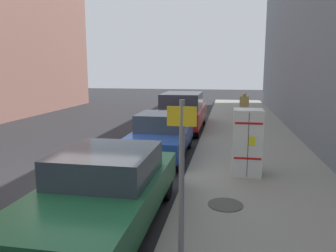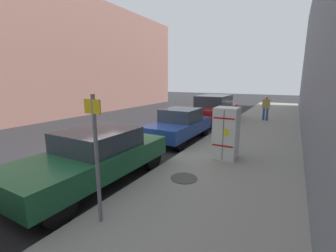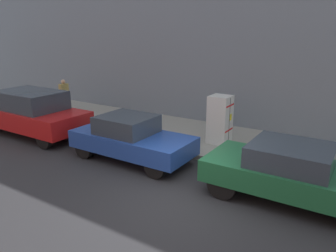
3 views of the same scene
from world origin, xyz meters
name	(u,v)px [view 1 (image 1 of 3)]	position (x,y,z in m)	size (l,w,h in m)	color
ground_plane	(85,180)	(0.00, 0.00, 0.00)	(80.00, 80.00, 0.00)	#28282B
sidewalk_slab	(263,187)	(-4.49, 0.00, 0.08)	(3.82, 44.00, 0.17)	gray
discarded_refrigerator	(247,142)	(-4.12, -0.72, 1.01)	(0.73, 0.71, 1.68)	silver
manhole_cover	(225,205)	(-3.62, 1.39, 0.18)	(0.70, 0.70, 0.02)	#47443F
street_sign_post	(182,180)	(-3.06, 3.77, 1.47)	(0.36, 0.07, 2.31)	slate
pedestrian_walking_far	(244,105)	(-4.43, -9.12, 1.05)	(0.45, 0.22, 1.55)	#2D5193
parked_suv_red	(182,111)	(-1.50, -7.60, 0.90)	(1.98, 4.83, 1.75)	red
parked_hatchback_blue	(161,135)	(-1.50, -2.59, 0.72)	(1.72, 3.95, 1.43)	#23479E
parked_sedan_green	(104,189)	(-1.50, 2.44, 0.75)	(1.87, 4.42, 1.42)	#1E6038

